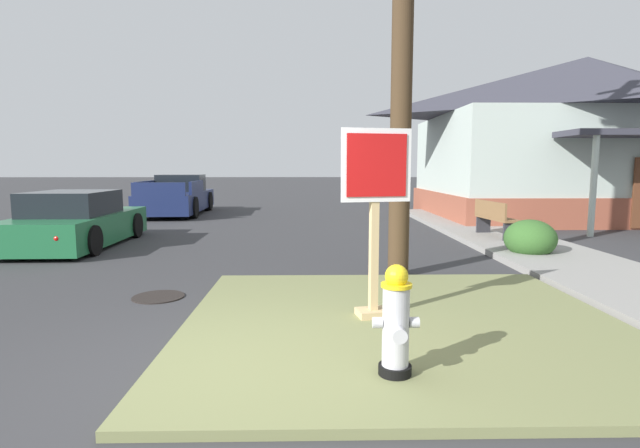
% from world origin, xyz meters
% --- Properties ---
extents(ground_plane, '(160.00, 160.00, 0.00)m').
position_xyz_m(ground_plane, '(0.00, 0.00, 0.00)').
color(ground_plane, '#333335').
extents(grass_corner_patch, '(4.86, 4.52, 0.08)m').
position_xyz_m(grass_corner_patch, '(1.82, 1.33, 0.04)').
color(grass_corner_patch, olive).
rests_on(grass_corner_patch, ground).
extents(sidewalk_strip, '(2.20, 18.24, 0.12)m').
position_xyz_m(sidewalk_strip, '(5.45, 5.89, 0.06)').
color(sidewalk_strip, gray).
rests_on(sidewalk_strip, ground).
extents(fire_hydrant, '(0.38, 0.34, 0.92)m').
position_xyz_m(fire_hydrant, '(1.48, -0.10, 0.52)').
color(fire_hydrant, black).
rests_on(fire_hydrant, grass_corner_patch).
extents(stop_sign, '(0.79, 0.35, 2.13)m').
position_xyz_m(stop_sign, '(1.50, 1.45, 1.15)').
color(stop_sign, tan).
rests_on(stop_sign, grass_corner_patch).
extents(manhole_cover, '(0.70, 0.70, 0.02)m').
position_xyz_m(manhole_cover, '(-1.32, 2.61, 0.01)').
color(manhole_cover, black).
rests_on(manhole_cover, ground).
extents(parked_sedan_green, '(1.97, 4.17, 1.25)m').
position_xyz_m(parked_sedan_green, '(-4.49, 6.98, 0.54)').
color(parked_sedan_green, '#1E6038').
rests_on(parked_sedan_green, ground).
extents(pickup_truck_navy, '(2.20, 5.21, 1.48)m').
position_xyz_m(pickup_truck_navy, '(-4.25, 14.45, 0.62)').
color(pickup_truck_navy, '#19234C').
rests_on(pickup_truck_navy, ground).
extents(street_bench, '(0.54, 1.60, 0.85)m').
position_xyz_m(street_bench, '(5.19, 7.51, 0.59)').
color(street_bench, brown).
rests_on(street_bench, sidewalk_strip).
extents(corner_house, '(10.82, 8.51, 5.54)m').
position_xyz_m(corner_house, '(10.32, 12.97, 2.84)').
color(corner_house, brown).
rests_on(corner_house, ground).
extents(shrub_by_curb, '(0.99, 0.99, 0.76)m').
position_xyz_m(shrub_by_curb, '(5.11, 5.41, 0.38)').
color(shrub_by_curb, '#325C26').
rests_on(shrub_by_curb, ground).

